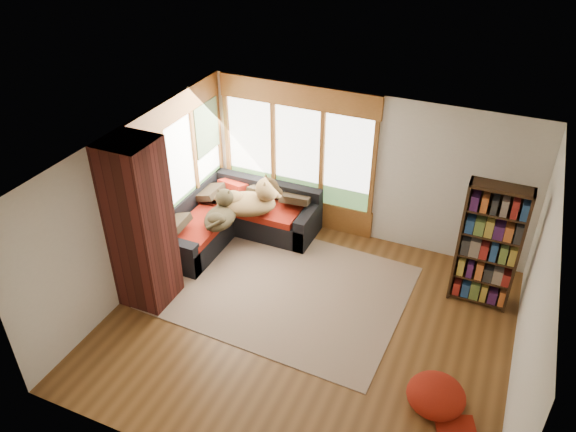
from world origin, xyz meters
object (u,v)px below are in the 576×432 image
Objects in this scene: sectional_sofa at (240,218)px; dog_tan at (251,198)px; dog_brindle at (221,211)px; brick_chimney at (140,225)px; area_rug at (283,287)px; bookshelf at (488,247)px; pouf at (436,395)px.

dog_tan is at bearing -9.94° from sectional_sofa.
brick_chimney is at bearing 153.97° from dog_brindle.
area_rug is 1.63m from dog_brindle.
area_rug is at bearing -66.91° from dog_tan.
brick_chimney is at bearing -157.49° from bookshelf.
pouf is at bearing -55.07° from dog_tan.
brick_chimney is 1.31× the size of bookshelf.
pouf is 4.34m from dog_tan.
sectional_sofa is at bearing 148.68° from pouf.
brick_chimney is 4.92m from bookshelf.
area_rug is 2.90m from pouf.
area_rug is 1.85× the size of bookshelf.
pouf is (3.90, -2.37, -0.10)m from sectional_sofa.
dog_brindle is at bearing -90.40° from sectional_sofa.
brick_chimney is at bearing -150.90° from area_rug.
dog_tan is at bearing 178.53° from bookshelf.
brick_chimney reaches higher than sectional_sofa.
dog_tan reaches higher than dog_brindle.
area_rug is at bearing 29.10° from brick_chimney.
sectional_sofa is 2.53× the size of dog_brindle.
bookshelf reaches higher than dog_brindle.
sectional_sofa is at bearing 77.71° from brick_chimney.
pouf is (4.34, -0.32, -1.10)m from brick_chimney.
brick_chimney is 3.67× the size of pouf.
brick_chimney is at bearing -98.20° from sectional_sofa.
sectional_sofa reaches higher than pouf.
bookshelf is at bearing 1.76° from sectional_sofa.
sectional_sofa is 3.10× the size of pouf.
brick_chimney is 4.49m from pouf.
pouf is 4.38m from dog_brindle.
dog_brindle is (-4.14, -0.37, -0.23)m from bookshelf.
brick_chimney is at bearing 175.75° from pouf.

